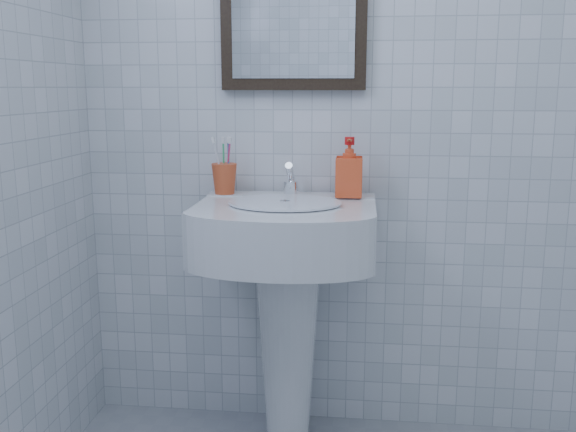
# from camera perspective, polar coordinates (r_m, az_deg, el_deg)

# --- Properties ---
(wall_back) EXTENTS (2.20, 0.02, 2.50)m
(wall_back) POSITION_cam_1_polar(r_m,az_deg,el_deg) (2.28, 9.22, 11.23)
(wall_back) COLOR silver
(wall_back) RESTS_ON ground
(washbasin) EXTENTS (0.58, 0.42, 0.89)m
(washbasin) POSITION_cam_1_polar(r_m,az_deg,el_deg) (2.18, -0.10, -6.06)
(washbasin) COLOR silver
(washbasin) RESTS_ON ground
(faucet) EXTENTS (0.05, 0.11, 0.12)m
(faucet) POSITION_cam_1_polar(r_m,az_deg,el_deg) (2.20, 0.22, 3.06)
(faucet) COLOR silver
(faucet) RESTS_ON washbasin
(toothbrush_cup) EXTENTS (0.09, 0.09, 0.11)m
(toothbrush_cup) POSITION_cam_1_polar(r_m,az_deg,el_deg) (2.25, -5.67, 3.32)
(toothbrush_cup) COLOR #C64A24
(toothbrush_cup) RESTS_ON washbasin
(soap_dispenser) EXTENTS (0.09, 0.09, 0.20)m
(soap_dispenser) POSITION_cam_1_polar(r_m,az_deg,el_deg) (2.19, 5.45, 4.33)
(soap_dispenser) COLOR red
(soap_dispenser) RESTS_ON washbasin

